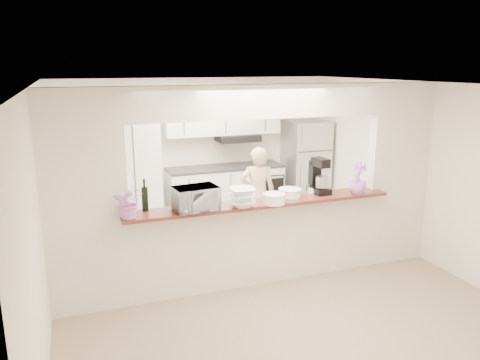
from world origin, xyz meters
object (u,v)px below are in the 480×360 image
refrigerator (305,165)px  toaster_oven (196,198)px  stand_mixer (319,177)px  person (258,195)px

refrigerator → toaster_oven: bearing=-136.5°
stand_mixer → person: (-0.32, 1.29, -0.55)m
person → stand_mixer: bearing=124.9°
refrigerator → stand_mixer: (-1.20, -2.58, 0.45)m
refrigerator → toaster_oven: size_ratio=3.41×
stand_mixer → toaster_oven: bearing=-174.4°
refrigerator → stand_mixer: bearing=-114.9°
refrigerator → person: size_ratio=1.13×
person → refrigerator: bearing=-118.4°
toaster_oven → stand_mixer: stand_mixer is taller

